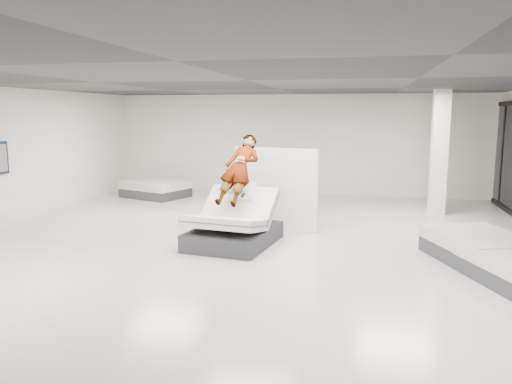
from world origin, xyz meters
The scene contains 8 objects.
room centered at (0.00, 0.00, 1.60)m, with size 14.00×14.04×3.20m.
hero_bed centered at (-0.37, 0.36, 0.37)m, with size 1.73×2.13×1.21m.
person centered at (-0.32, 0.67, 1.24)m, with size 0.64×0.42×1.74m, color slate.
remote centered at (-0.16, 0.30, 1.03)m, with size 0.05×0.14×0.03m, color black.
divider_panel centered at (0.19, 1.94, 0.92)m, with size 2.03×0.09×1.84m, color silver.
flat_bed_right_far centered at (4.18, 0.21, 0.25)m, with size 1.94×2.19×0.50m.
flat_bed_left_far centered at (-4.24, 5.37, 0.25)m, with size 2.20×1.93×0.50m.
column centered at (4.00, 4.50, 1.60)m, with size 0.40×0.40×3.20m, color silver.
Camera 1 is at (2.16, -9.02, 2.62)m, focal length 35.00 mm.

